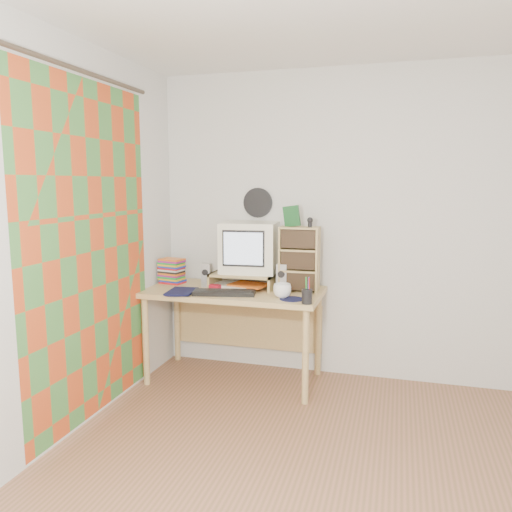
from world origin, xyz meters
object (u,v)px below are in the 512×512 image
Objects in this scene: keyboard at (224,293)px; dvd_stack at (172,267)px; mug at (282,291)px; desk at (236,304)px; crt_monitor at (250,247)px; diary at (169,290)px; cd_rack at (299,259)px.

dvd_stack is at bearing 141.09° from keyboard.
dvd_stack is at bearing 165.12° from mug.
dvd_stack is (-0.59, 0.04, 0.27)m from desk.
desk is 0.48m from crt_monitor.
crt_monitor is at bearing 137.70° from mug.
diary is at bearing -57.09° from dvd_stack.
keyboard is 1.92× the size of diary.
cd_rack is (0.51, 0.03, 0.39)m from desk.
desk is 0.65m from dvd_stack.
diary is (-0.45, -0.31, 0.16)m from desk.
keyboard is 0.45m from mug.
keyboard is at bearing -92.80° from desk.
cd_rack is at bearing 3.93° from desk.
crt_monitor is 0.71m from dvd_stack.
dvd_stack is 1.11× the size of diary.
cd_rack is at bearing 10.43° from dvd_stack.
dvd_stack is at bearing 105.54° from diary.
cd_rack is at bearing -11.96° from crt_monitor.
diary is (-0.44, -0.05, 0.01)m from keyboard.
crt_monitor is (0.09, 0.09, 0.46)m from desk.
diary is (-0.54, -0.39, -0.30)m from crt_monitor.
desk is at bearing -177.57° from cd_rack.
crt_monitor is 3.22× the size of mug.
keyboard is at bearing -111.18° from crt_monitor.
desk is 0.30m from keyboard.
keyboard is (-0.10, -0.34, -0.31)m from crt_monitor.
desk is at bearing 27.83° from diary.
crt_monitor is 0.55m from mug.
cd_rack reaches higher than diary.
desk is 2.75× the size of cd_rack.
mug is (0.44, -0.23, 0.19)m from desk.
cd_rack is 0.34m from mug.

